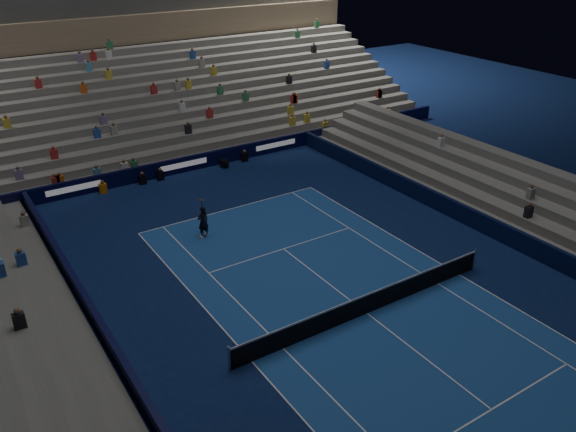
{
  "coord_description": "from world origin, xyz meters",
  "views": [
    {
      "loc": [
        -13.52,
        -14.82,
        14.37
      ],
      "look_at": [
        0.0,
        6.0,
        2.0
      ],
      "focal_mm": 36.38,
      "sensor_mm": 36.0,
      "label": 1
    }
  ],
  "objects": [
    {
      "name": "sponsor_barrier_west",
      "position": [
        -9.7,
        0.0,
        0.5
      ],
      "size": [
        0.25,
        37.0,
        1.0
      ],
      "primitive_type": "cube",
      "color": "#080A33",
      "rests_on": "ground"
    },
    {
      "name": "sponsor_barrier_far",
      "position": [
        0.0,
        18.5,
        0.5
      ],
      "size": [
        44.0,
        0.25,
        1.0
      ],
      "primitive_type": "cube",
      "color": "black",
      "rests_on": "ground"
    },
    {
      "name": "grandstand_west",
      "position": [
        -13.17,
        0.0,
        0.92
      ],
      "size": [
        5.0,
        37.0,
        2.5
      ],
      "color": "#60605B",
      "rests_on": "ground"
    },
    {
      "name": "tennis_net",
      "position": [
        0.0,
        0.0,
        0.5
      ],
      "size": [
        12.9,
        0.1,
        1.1
      ],
      "color": "#B2B2B7",
      "rests_on": "ground"
    },
    {
      "name": "broadcast_camera",
      "position": [
        2.59,
        17.74,
        0.27
      ],
      "size": [
        0.42,
        0.84,
        0.52
      ],
      "color": "black",
      "rests_on": "ground"
    },
    {
      "name": "grandstand_east",
      "position": [
        13.17,
        0.0,
        0.92
      ],
      "size": [
        5.0,
        37.0,
        2.5
      ],
      "color": "slate",
      "rests_on": "ground"
    },
    {
      "name": "tennis_player",
      "position": [
        -2.74,
        9.73,
        0.85
      ],
      "size": [
        0.68,
        0.5,
        1.71
      ],
      "primitive_type": "imported",
      "rotation": [
        0.0,
        0.0,
        3.3
      ],
      "color": "black",
      "rests_on": "ground"
    },
    {
      "name": "ground",
      "position": [
        0.0,
        0.0,
        0.0
      ],
      "size": [
        90.0,
        90.0,
        0.0
      ],
      "primitive_type": "plane",
      "color": "#0B1945",
      "rests_on": "ground"
    },
    {
      "name": "grandstand_main",
      "position": [
        0.0,
        27.9,
        3.38
      ],
      "size": [
        44.0,
        15.2,
        11.2
      ],
      "color": "slate",
      "rests_on": "ground"
    },
    {
      "name": "court_surface",
      "position": [
        0.0,
        0.0,
        0.01
      ],
      "size": [
        10.97,
        23.77,
        0.01
      ],
      "primitive_type": "cube",
      "color": "#1A4794",
      "rests_on": "ground"
    },
    {
      "name": "sponsor_barrier_east",
      "position": [
        9.7,
        0.0,
        0.5
      ],
      "size": [
        0.25,
        37.0,
        1.0
      ],
      "primitive_type": "cube",
      "color": "#081132",
      "rests_on": "ground"
    }
  ]
}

